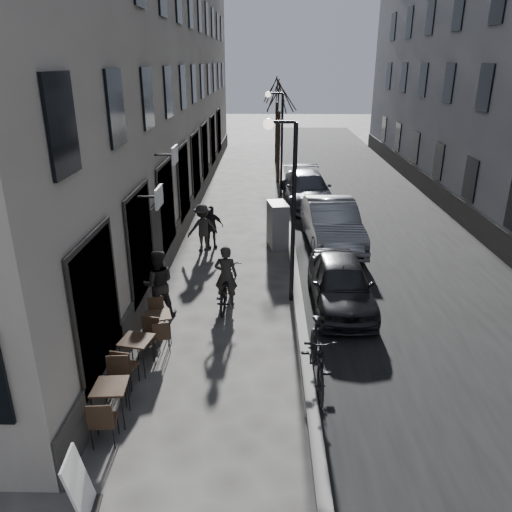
{
  "coord_description": "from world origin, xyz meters",
  "views": [
    {
      "loc": [
        -0.73,
        -6.97,
        6.44
      ],
      "look_at": [
        -0.99,
        4.87,
        1.8
      ],
      "focal_mm": 35.0,
      "sensor_mm": 36.0,
      "label": 1
    }
  ],
  "objects_px": {
    "utility_cabinet": "(278,225)",
    "pedestrian_near": "(158,284)",
    "streetlamp_far": "(279,133)",
    "pedestrian_mid": "(203,228)",
    "bistro_set_c": "(159,325)",
    "car_mid": "(331,223)",
    "tree_far": "(277,90)",
    "car_near": "(341,283)",
    "car_far": "(307,189)",
    "streetlamp_near": "(288,193)",
    "moped": "(317,356)",
    "tree_near": "(279,96)",
    "bicycle": "(226,287)",
    "pedestrian_far": "(211,227)",
    "bistro_set_a": "(111,399)",
    "sign_board": "(81,491)",
    "bistro_set_b": "(137,351)"
  },
  "relations": [
    {
      "from": "bistro_set_a",
      "to": "bistro_set_c",
      "type": "xyz_separation_m",
      "value": [
        0.31,
        2.96,
        -0.05
      ]
    },
    {
      "from": "pedestrian_near",
      "to": "moped",
      "type": "height_order",
      "value": "pedestrian_near"
    },
    {
      "from": "tree_far",
      "to": "bistro_set_c",
      "type": "bearing_deg",
      "value": -97.91
    },
    {
      "from": "bistro_set_b",
      "to": "pedestrian_mid",
      "type": "xyz_separation_m",
      "value": [
        0.53,
        7.6,
        0.38
      ]
    },
    {
      "from": "streetlamp_near",
      "to": "utility_cabinet",
      "type": "height_order",
      "value": "streetlamp_near"
    },
    {
      "from": "pedestrian_mid",
      "to": "car_mid",
      "type": "bearing_deg",
      "value": 164.7
    },
    {
      "from": "utility_cabinet",
      "to": "pedestrian_near",
      "type": "relative_size",
      "value": 0.9
    },
    {
      "from": "car_far",
      "to": "pedestrian_near",
      "type": "bearing_deg",
      "value": -116.68
    },
    {
      "from": "streetlamp_near",
      "to": "moped",
      "type": "bearing_deg",
      "value": -82.56
    },
    {
      "from": "bicycle",
      "to": "pedestrian_near",
      "type": "height_order",
      "value": "pedestrian_near"
    },
    {
      "from": "bistro_set_c",
      "to": "pedestrian_far",
      "type": "xyz_separation_m",
      "value": [
        0.58,
        6.63,
        0.35
      ]
    },
    {
      "from": "car_near",
      "to": "pedestrian_near",
      "type": "bearing_deg",
      "value": -172.63
    },
    {
      "from": "streetlamp_far",
      "to": "pedestrian_mid",
      "type": "distance_m",
      "value": 8.78
    },
    {
      "from": "bicycle",
      "to": "car_mid",
      "type": "bearing_deg",
      "value": -120.42
    },
    {
      "from": "utility_cabinet",
      "to": "pedestrian_mid",
      "type": "xyz_separation_m",
      "value": [
        -2.7,
        -0.41,
        0.02
      ]
    },
    {
      "from": "pedestrian_far",
      "to": "moped",
      "type": "xyz_separation_m",
      "value": [
        3.11,
        -8.32,
        -0.1
      ]
    },
    {
      "from": "bistro_set_c",
      "to": "car_far",
      "type": "bearing_deg",
      "value": 53.47
    },
    {
      "from": "streetlamp_far",
      "to": "bicycle",
      "type": "relative_size",
      "value": 2.47
    },
    {
      "from": "utility_cabinet",
      "to": "car_far",
      "type": "height_order",
      "value": "utility_cabinet"
    },
    {
      "from": "car_far",
      "to": "tree_far",
      "type": "bearing_deg",
      "value": 93.23
    },
    {
      "from": "bistro_set_c",
      "to": "car_far",
      "type": "relative_size",
      "value": 0.29
    },
    {
      "from": "bistro_set_b",
      "to": "bicycle",
      "type": "xyz_separation_m",
      "value": [
        1.71,
        3.26,
        0.06
      ]
    },
    {
      "from": "pedestrian_far",
      "to": "tree_far",
      "type": "bearing_deg",
      "value": 61.37
    },
    {
      "from": "car_near",
      "to": "moped",
      "type": "distance_m",
      "value": 3.82
    },
    {
      "from": "tree_far",
      "to": "sign_board",
      "type": "relative_size",
      "value": 5.26
    },
    {
      "from": "tree_near",
      "to": "bicycle",
      "type": "bearing_deg",
      "value": -96.49
    },
    {
      "from": "streetlamp_far",
      "to": "pedestrian_far",
      "type": "xyz_separation_m",
      "value": [
        -2.59,
        -7.68,
        -2.37
      ]
    },
    {
      "from": "streetlamp_far",
      "to": "pedestrian_near",
      "type": "bearing_deg",
      "value": -104.77
    },
    {
      "from": "utility_cabinet",
      "to": "car_far",
      "type": "bearing_deg",
      "value": 64.7
    },
    {
      "from": "streetlamp_far",
      "to": "pedestrian_near",
      "type": "relative_size",
      "value": 2.73
    },
    {
      "from": "utility_cabinet",
      "to": "streetlamp_far",
      "type": "bearing_deg",
      "value": 78.04
    },
    {
      "from": "streetlamp_near",
      "to": "tree_near",
      "type": "relative_size",
      "value": 0.89
    },
    {
      "from": "streetlamp_far",
      "to": "car_near",
      "type": "bearing_deg",
      "value": -82.96
    },
    {
      "from": "streetlamp_far",
      "to": "pedestrian_near",
      "type": "height_order",
      "value": "streetlamp_far"
    },
    {
      "from": "bistro_set_b",
      "to": "pedestrian_far",
      "type": "distance_m",
      "value": 7.95
    },
    {
      "from": "streetlamp_far",
      "to": "car_mid",
      "type": "height_order",
      "value": "streetlamp_far"
    },
    {
      "from": "tree_far",
      "to": "car_near",
      "type": "relative_size",
      "value": 1.4
    },
    {
      "from": "pedestrian_far",
      "to": "car_near",
      "type": "height_order",
      "value": "pedestrian_far"
    },
    {
      "from": "utility_cabinet",
      "to": "tree_far",
      "type": "bearing_deg",
      "value": 78.41
    },
    {
      "from": "bistro_set_a",
      "to": "pedestrian_mid",
      "type": "distance_m",
      "value": 9.32
    },
    {
      "from": "bistro_set_c",
      "to": "moped",
      "type": "distance_m",
      "value": 4.07
    },
    {
      "from": "tree_near",
      "to": "pedestrian_mid",
      "type": "xyz_separation_m",
      "value": [
        -2.92,
        -10.98,
        -3.8
      ]
    },
    {
      "from": "bistro_set_a",
      "to": "pedestrian_far",
      "type": "distance_m",
      "value": 9.63
    },
    {
      "from": "tree_near",
      "to": "pedestrian_mid",
      "type": "bearing_deg",
      "value": -104.89
    },
    {
      "from": "tree_far",
      "to": "moped",
      "type": "height_order",
      "value": "tree_far"
    },
    {
      "from": "tree_far",
      "to": "bistro_set_b",
      "type": "distance_m",
      "value": 25.17
    },
    {
      "from": "bistro_set_c",
      "to": "sign_board",
      "type": "distance_m",
      "value": 5.06
    },
    {
      "from": "bistro_set_b",
      "to": "sign_board",
      "type": "height_order",
      "value": "sign_board"
    },
    {
      "from": "bistro_set_c",
      "to": "car_mid",
      "type": "distance_m",
      "value": 8.65
    },
    {
      "from": "tree_far",
      "to": "sign_board",
      "type": "bearing_deg",
      "value": -96.8
    }
  ]
}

